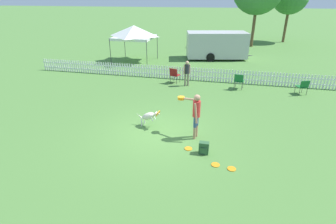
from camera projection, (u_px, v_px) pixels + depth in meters
name	position (u px, v px, depth m)	size (l,w,h in m)	color
ground_plane	(159.00, 134.00, 10.26)	(240.00, 240.00, 0.00)	#4C7A38
handler_person	(195.00, 110.00, 9.58)	(0.96, 0.86, 1.74)	tan
leaping_dog	(149.00, 116.00, 10.63)	(1.12, 0.48, 0.81)	beige
frisbee_near_handler	(188.00, 149.00, 9.24)	(0.27, 0.27, 0.02)	orange
frisbee_near_dog	(215.00, 165.00, 8.36)	(0.27, 0.27, 0.02)	orange
frisbee_midfield	(232.00, 169.00, 8.16)	(0.27, 0.27, 0.02)	orange
backpack_on_grass	(204.00, 148.00, 8.90)	(0.33, 0.24, 0.43)	#2D5633
picket_fence	(189.00, 74.00, 16.68)	(21.32, 0.04, 0.81)	white
folding_chair_blue_left	(174.00, 74.00, 15.99)	(0.63, 0.64, 0.93)	#333338
folding_chair_center	(303.00, 86.00, 14.11)	(0.65, 0.66, 0.83)	#333338
folding_chair_green_right	(239.00, 80.00, 14.94)	(0.59, 0.60, 0.90)	#333338
canopy_tent_main	(134.00, 32.00, 20.58)	(2.98, 2.98, 2.84)	#333338
spectator_standing	(187.00, 71.00, 15.36)	(0.38, 0.27, 1.50)	#7A705B
equipment_trailer	(216.00, 45.00, 22.07)	(5.84, 3.33, 2.20)	#B7B7B7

